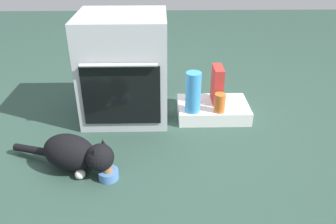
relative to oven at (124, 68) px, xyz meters
name	(u,v)px	position (x,y,z in m)	size (l,w,h in m)	color
ground	(135,139)	(0.08, -0.36, -0.38)	(8.00, 8.00, 0.00)	#284238
oven	(124,68)	(0.00, 0.00, 0.00)	(0.62, 0.59, 0.77)	#B7BABF
pantry_cabinet	(213,109)	(0.66, -0.04, -0.33)	(0.53, 0.36, 0.10)	white
food_bowl	(108,174)	(-0.04, -0.77, -0.35)	(0.12, 0.12, 0.08)	#4C7AB7
cat	(75,153)	(-0.24, -0.69, -0.26)	(0.67, 0.34, 0.23)	black
cereal_box	(217,85)	(0.69, 0.00, -0.14)	(0.07, 0.18, 0.28)	#B72D28
water_bottle	(193,92)	(0.49, -0.15, -0.13)	(0.11, 0.11, 0.30)	#388CD1
sauce_jar	(220,103)	(0.69, -0.17, -0.21)	(0.08, 0.08, 0.14)	#D16023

